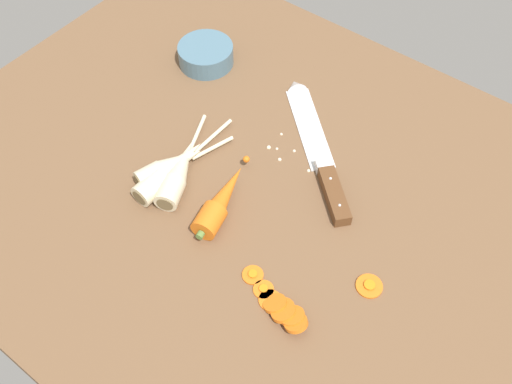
{
  "coord_description": "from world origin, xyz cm",
  "views": [
    {
      "loc": [
        35.59,
        -48.52,
        80.4
      ],
      "look_at": [
        0.0,
        -2.0,
        1.5
      ],
      "focal_mm": 41.57,
      "sensor_mm": 36.0,
      "label": 1
    }
  ],
  "objects": [
    {
      "name": "ground_plane",
      "position": [
        0.0,
        0.0,
        -2.0
      ],
      "size": [
        120.0,
        90.0,
        4.0
      ],
      "primitive_type": "cube",
      "color": "brown"
    },
    {
      "name": "chefs_knife",
      "position": [
        1.41,
        13.69,
        0.65
      ],
      "size": [
        28.22,
        25.54,
        4.18
      ],
      "color": "silver",
      "rests_on": "ground_plane"
    },
    {
      "name": "whole_carrot",
      "position": [
        -3.14,
        -7.39,
        2.1
      ],
      "size": [
        7.15,
        17.75,
        4.2
      ],
      "color": "orange",
      "rests_on": "ground_plane"
    },
    {
      "name": "parsnip_front",
      "position": [
        -14.11,
        -7.34,
        1.98
      ],
      "size": [
        4.18,
        23.43,
        4.0
      ],
      "color": "beige",
      "rests_on": "ground_plane"
    },
    {
      "name": "parsnip_mid_left",
      "position": [
        -14.68,
        -6.9,
        1.98
      ],
      "size": [
        7.8,
        18.74,
        4.0
      ],
      "color": "beige",
      "rests_on": "ground_plane"
    },
    {
      "name": "parsnip_mid_right",
      "position": [
        -12.72,
        -6.93,
        1.98
      ],
      "size": [
        10.48,
        20.55,
        4.0
      ],
      "color": "beige",
      "rests_on": "ground_plane"
    },
    {
      "name": "carrot_slice_stack",
      "position": [
        15.97,
        -16.36,
        0.96
      ],
      "size": [
        8.98,
        4.7,
        3.17
      ],
      "color": "orange",
      "rests_on": "ground_plane"
    },
    {
      "name": "carrot_slice_stray_near",
      "position": [
        23.74,
        -4.89,
        0.36
      ],
      "size": [
        4.12,
        4.12,
        0.7
      ],
      "color": "orange",
      "rests_on": "ground_plane"
    },
    {
      "name": "carrot_slice_stray_mid",
      "position": [
        8.62,
        -14.08,
        0.36
      ],
      "size": [
        3.32,
        3.32,
        0.7
      ],
      "color": "orange",
      "rests_on": "ground_plane"
    },
    {
      "name": "carrot_slice_stray_far",
      "position": [
        11.41,
        -15.07,
        0.36
      ],
      "size": [
        3.18,
        3.18,
        0.7
      ],
      "color": "orange",
      "rests_on": "ground_plane"
    },
    {
      "name": "prep_bowl",
      "position": [
        -28.48,
        18.74,
        2.15
      ],
      "size": [
        11.0,
        11.0,
        4.0
      ],
      "color": "slate",
      "rests_on": "ground_plane"
    },
    {
      "name": "mince_crumbs",
      "position": [
        0.89,
        10.81,
        0.35
      ],
      "size": [
        12.05,
        7.87,
        0.86
      ],
      "color": "beige",
      "rests_on": "ground_plane"
    }
  ]
}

